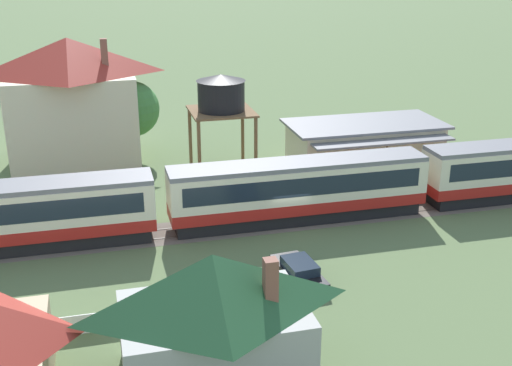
{
  "coord_description": "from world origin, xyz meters",
  "views": [
    {
      "loc": [
        -12.07,
        -38.31,
        17.88
      ],
      "look_at": [
        -1.62,
        2.29,
        2.37
      ],
      "focal_mm": 45.0,
      "sensor_mm": 36.0,
      "label": 1
    }
  ],
  "objects_px": {
    "passenger_train": "(303,188)",
    "water_tower": "(221,96)",
    "cottage_dark_green_roof": "(214,315)",
    "parked_car_black": "(299,271)",
    "station_building": "(364,146)",
    "station_house_red_roof": "(72,99)",
    "yard_tree_0": "(132,109)"
  },
  "relations": [
    {
      "from": "passenger_train",
      "to": "water_tower",
      "type": "height_order",
      "value": "water_tower"
    },
    {
      "from": "cottage_dark_green_roof",
      "to": "parked_car_black",
      "type": "height_order",
      "value": "cottage_dark_green_roof"
    },
    {
      "from": "station_building",
      "to": "station_house_red_roof",
      "type": "relative_size",
      "value": 1.13
    },
    {
      "from": "station_building",
      "to": "water_tower",
      "type": "height_order",
      "value": "water_tower"
    },
    {
      "from": "water_tower",
      "to": "yard_tree_0",
      "type": "relative_size",
      "value": 1.2
    },
    {
      "from": "station_house_red_roof",
      "to": "cottage_dark_green_roof",
      "type": "height_order",
      "value": "station_house_red_roof"
    },
    {
      "from": "passenger_train",
      "to": "station_building",
      "type": "relative_size",
      "value": 4.3
    },
    {
      "from": "station_building",
      "to": "station_house_red_roof",
      "type": "bearing_deg",
      "value": 159.78
    },
    {
      "from": "station_building",
      "to": "parked_car_black",
      "type": "xyz_separation_m",
      "value": [
        -11.19,
        -16.93,
        -1.51
      ]
    },
    {
      "from": "passenger_train",
      "to": "station_house_red_roof",
      "type": "xyz_separation_m",
      "value": [
        -15.13,
        17.27,
        3.19
      ]
    },
    {
      "from": "passenger_train",
      "to": "parked_car_black",
      "type": "relative_size",
      "value": 12.14
    },
    {
      "from": "passenger_train",
      "to": "cottage_dark_green_roof",
      "type": "distance_m",
      "value": 18.06
    },
    {
      "from": "parked_car_black",
      "to": "cottage_dark_green_roof",
      "type": "bearing_deg",
      "value": 133.57
    },
    {
      "from": "passenger_train",
      "to": "parked_car_black",
      "type": "height_order",
      "value": "passenger_train"
    },
    {
      "from": "station_building",
      "to": "water_tower",
      "type": "xyz_separation_m",
      "value": [
        -11.73,
        1.86,
        4.57
      ]
    },
    {
      "from": "passenger_train",
      "to": "yard_tree_0",
      "type": "distance_m",
      "value": 19.71
    },
    {
      "from": "station_building",
      "to": "cottage_dark_green_roof",
      "type": "xyz_separation_m",
      "value": [
        -17.42,
        -24.21,
        1.0
      ]
    },
    {
      "from": "passenger_train",
      "to": "water_tower",
      "type": "bearing_deg",
      "value": 108.21
    },
    {
      "from": "passenger_train",
      "to": "parked_car_black",
      "type": "bearing_deg",
      "value": -109.34
    },
    {
      "from": "cottage_dark_green_roof",
      "to": "parked_car_black",
      "type": "distance_m",
      "value": 9.91
    },
    {
      "from": "station_building",
      "to": "cottage_dark_green_roof",
      "type": "height_order",
      "value": "cottage_dark_green_roof"
    },
    {
      "from": "passenger_train",
      "to": "station_building",
      "type": "bearing_deg",
      "value": 46.25
    },
    {
      "from": "station_building",
      "to": "station_house_red_roof",
      "type": "xyz_separation_m",
      "value": [
        -23.4,
        8.62,
        3.45
      ]
    },
    {
      "from": "station_house_red_roof",
      "to": "yard_tree_0",
      "type": "height_order",
      "value": "station_house_red_roof"
    },
    {
      "from": "station_house_red_roof",
      "to": "passenger_train",
      "type": "bearing_deg",
      "value": -48.79
    },
    {
      "from": "station_building",
      "to": "passenger_train",
      "type": "bearing_deg",
      "value": -133.75
    },
    {
      "from": "station_house_red_roof",
      "to": "parked_car_black",
      "type": "xyz_separation_m",
      "value": [
        12.22,
        -25.56,
        -4.96
      ]
    },
    {
      "from": "water_tower",
      "to": "parked_car_black",
      "type": "distance_m",
      "value": 19.76
    },
    {
      "from": "station_house_red_roof",
      "to": "yard_tree_0",
      "type": "distance_m",
      "value": 5.06
    },
    {
      "from": "station_house_red_roof",
      "to": "parked_car_black",
      "type": "height_order",
      "value": "station_house_red_roof"
    },
    {
      "from": "station_building",
      "to": "yard_tree_0",
      "type": "relative_size",
      "value": 1.85
    },
    {
      "from": "station_building",
      "to": "yard_tree_0",
      "type": "distance_m",
      "value": 20.31
    }
  ]
}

